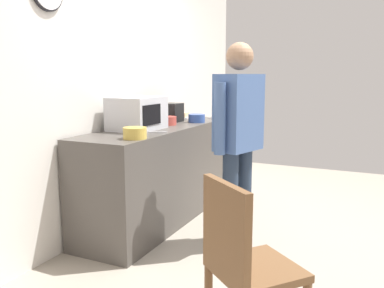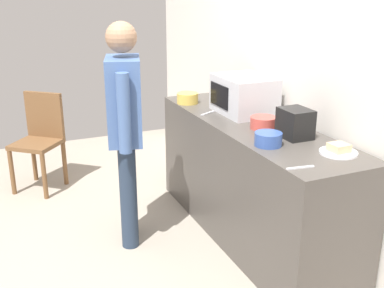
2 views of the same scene
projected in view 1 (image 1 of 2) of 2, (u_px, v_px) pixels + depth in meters
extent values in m
plane|color=#9E9384|center=(280.00, 238.00, 3.63)|extent=(6.00, 6.00, 0.00)
cube|color=silver|center=(126.00, 89.00, 4.09)|extent=(5.40, 0.10, 2.60)
cube|color=#4C4742|center=(161.00, 173.00, 4.08)|extent=(2.15, 0.62, 0.94)
cube|color=silver|center=(137.00, 113.00, 3.75)|extent=(0.50, 0.38, 0.30)
cube|color=black|center=(152.00, 115.00, 3.62)|extent=(0.30, 0.01, 0.18)
cylinder|color=white|center=(183.00, 118.00, 4.77)|extent=(0.23, 0.23, 0.01)
cube|color=#DFB384|center=(183.00, 115.00, 4.76)|extent=(0.11, 0.11, 0.05)
cylinder|color=#C64C42|center=(167.00, 121.00, 4.12)|extent=(0.19, 0.19, 0.09)
cylinder|color=gold|center=(135.00, 133.00, 3.22)|extent=(0.19, 0.19, 0.09)
cylinder|color=#33519E|center=(197.00, 118.00, 4.35)|extent=(0.18, 0.18, 0.09)
cube|color=black|center=(172.00, 113.00, 4.39)|extent=(0.22, 0.18, 0.20)
cube|color=silver|center=(158.00, 132.00, 3.58)|extent=(0.10, 0.16, 0.01)
cube|color=silver|center=(215.00, 118.00, 4.71)|extent=(0.04, 0.17, 0.01)
cylinder|color=#26344A|center=(244.00, 195.00, 3.51)|extent=(0.13, 0.13, 0.83)
cylinder|color=#26344A|center=(230.00, 201.00, 3.37)|extent=(0.13, 0.13, 0.83)
cube|color=#47669E|center=(239.00, 113.00, 3.32)|extent=(0.45, 0.34, 0.62)
cylinder|color=#47669E|center=(255.00, 114.00, 3.51)|extent=(0.09, 0.09, 0.56)
cylinder|color=#47669E|center=(220.00, 119.00, 3.14)|extent=(0.09, 0.09, 0.56)
sphere|color=#A37A5B|center=(240.00, 56.00, 3.25)|extent=(0.22, 0.22, 0.22)
cube|color=brown|center=(256.00, 270.00, 2.05)|extent=(0.56, 0.56, 0.04)
cube|color=brown|center=(226.00, 229.00, 1.94)|extent=(0.29, 0.33, 0.45)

